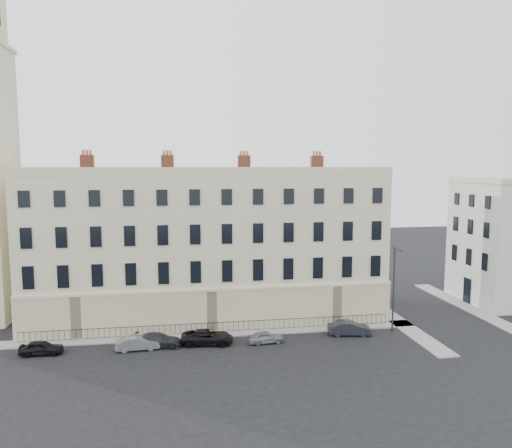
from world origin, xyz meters
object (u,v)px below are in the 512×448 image
at_px(car_e, 266,337).
at_px(car_f, 349,328).
at_px(car_b, 138,343).
at_px(car_d, 207,337).
at_px(car_a, 41,348).
at_px(car_c, 158,340).
at_px(streetlamp, 394,285).

relative_size(car_e, car_f, 0.79).
height_order(car_b, car_d, car_d).
height_order(car_a, car_d, car_d).
bearing_deg(car_f, car_e, 103.97).
xyz_separation_m(car_c, car_d, (4.35, -0.01, 0.04)).
relative_size(car_c, streetlamp, 0.50).
xyz_separation_m(car_a, streetlamp, (31.84, 0.59, 4.02)).
bearing_deg(car_d, car_e, -89.63).
bearing_deg(car_d, car_f, -82.12).
bearing_deg(car_f, car_c, 98.98).
height_order(car_b, streetlamp, streetlamp).
distance_m(car_a, streetlamp, 32.10).
bearing_deg(car_a, car_f, -87.80).
relative_size(car_b, car_d, 0.81).
distance_m(car_b, car_c, 1.79).
bearing_deg(streetlamp, car_f, 175.43).
xyz_separation_m(car_b, car_f, (19.50, 0.64, 0.05)).
height_order(car_a, car_e, car_a).
bearing_deg(car_b, car_e, -95.73).
xyz_separation_m(car_b, car_d, (6.09, 0.43, 0.03)).
bearing_deg(car_d, streetlamp, -81.99).
bearing_deg(car_c, streetlamp, -81.50).
xyz_separation_m(car_d, car_f, (13.41, 0.22, 0.02)).
distance_m(car_a, car_b, 7.97).
height_order(car_c, car_d, car_d).
bearing_deg(car_b, car_a, 83.97).
height_order(car_d, streetlamp, streetlamp).
xyz_separation_m(car_a, car_e, (19.25, -0.33, -0.06)).
height_order(car_c, streetlamp, streetlamp).
relative_size(car_b, car_c, 0.89).
distance_m(car_c, car_d, 4.35).
bearing_deg(car_c, car_d, -82.41).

